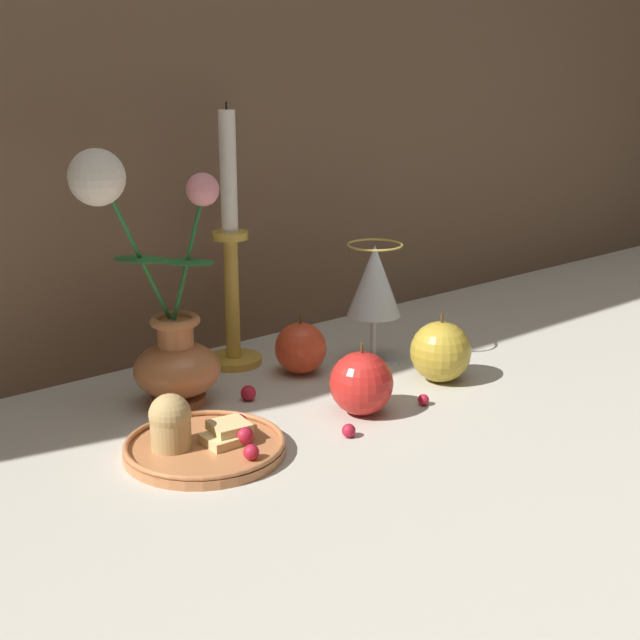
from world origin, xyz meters
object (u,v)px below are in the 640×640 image
Objects in this scene: apple_near_glass at (301,348)px; candlestick at (231,267)px; apple_at_table_edge at (441,352)px; plate_with_pastries at (199,440)px; wine_glass at (374,285)px; apple_beside_vase at (361,383)px; vase at (163,320)px.

candlestick is at bearing 118.68° from apple_near_glass.
apple_at_table_edge is at bearing -48.49° from apple_near_glass.
plate_with_pastries is 0.38m from wine_glass.
apple_near_glass is (0.03, 0.16, -0.00)m from apple_beside_vase.
plate_with_pastries is 2.14× the size of apple_near_glass.
apple_beside_vase is at bearing -101.37° from apple_near_glass.
plate_with_pastries is at bearing 178.50° from apple_at_table_edge.
wine_glass is 1.90× the size of apple_beside_vase.
apple_beside_vase is (0.17, -0.17, -0.07)m from vase.
candlestick reaches higher than apple_near_glass.
wine_glass is at bearing -7.91° from vase.
apple_near_glass reaches higher than plate_with_pastries.
plate_with_pastries is 0.49× the size of candlestick.
candlestick is 3.85× the size of apple_at_table_edge.
apple_beside_vase is 0.16m from apple_at_table_edge.
apple_near_glass is at bearing 78.63° from apple_beside_vase.
apple_at_table_edge is (0.12, -0.14, 0.01)m from apple_near_glass.
apple_near_glass is (0.20, -0.01, -0.07)m from vase.
candlestick reaches higher than wine_glass.
apple_near_glass is at bearing 28.23° from plate_with_pastries.
wine_glass reaches higher than apple_at_table_edge.
apple_near_glass is 0.89× the size of apple_at_table_edge.
apple_near_glass is (-0.11, 0.03, -0.08)m from wine_glass.
candlestick is 4.33× the size of apple_near_glass.
vase is 1.80× the size of plate_with_pastries.
candlestick is (-0.16, 0.12, 0.03)m from wine_glass.
plate_with_pastries is at bearing -151.77° from apple_near_glass.
apple_beside_vase is at bearing -173.80° from apple_at_table_edge.
plate_with_pastries is at bearing 172.85° from apple_beside_vase.
wine_glass is 0.20m from candlestick.
apple_near_glass is at bearing 165.27° from wine_glass.
apple_at_table_edge is at bearing -81.51° from wine_glass.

